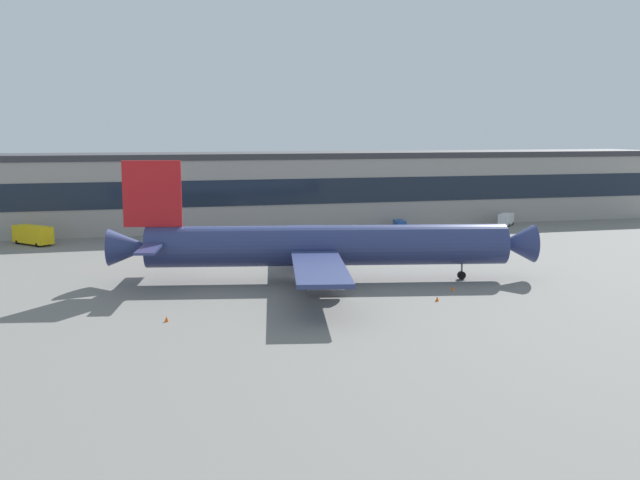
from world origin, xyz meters
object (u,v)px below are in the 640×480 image
(airliner, at_px, (321,246))
(fuel_truck, at_px, (32,234))
(crew_van, at_px, (506,219))
(traffic_cone_0, at_px, (453,288))
(traffic_cone_1, at_px, (437,299))
(traffic_cone_2, at_px, (167,319))
(follow_me_car, at_px, (400,224))

(airliner, relative_size, fuel_truck, 6.87)
(crew_van, relative_size, traffic_cone_0, 8.97)
(airliner, distance_m, crew_van, 71.64)
(traffic_cone_0, xyz_separation_m, traffic_cone_1, (-4.39, -5.00, -0.02))
(traffic_cone_0, distance_m, traffic_cone_1, 6.66)
(airliner, height_order, fuel_truck, airliner)
(traffic_cone_2, bearing_deg, traffic_cone_0, 9.91)
(follow_me_car, height_order, crew_van, crew_van)
(crew_van, distance_m, traffic_cone_0, 69.60)
(follow_me_car, xyz_separation_m, traffic_cone_2, (-51.44, -63.92, -0.80))
(fuel_truck, bearing_deg, traffic_cone_1, -49.91)
(crew_van, relative_size, traffic_cone_2, 9.18)
(follow_me_car, relative_size, traffic_cone_2, 8.04)
(traffic_cone_1, bearing_deg, traffic_cone_0, 48.74)
(traffic_cone_2, bearing_deg, airliner, 37.51)
(follow_me_car, relative_size, traffic_cone_1, 8.38)
(crew_van, distance_m, traffic_cone_2, 98.72)
(airliner, relative_size, follow_me_car, 12.23)
(traffic_cone_2, bearing_deg, follow_me_car, 51.17)
(follow_me_car, xyz_separation_m, crew_van, (24.09, -0.37, 0.37))
(follow_me_car, distance_m, traffic_cone_1, 65.71)
(follow_me_car, height_order, traffic_cone_0, follow_me_car)
(traffic_cone_2, bearing_deg, fuel_truck, 107.28)
(fuel_truck, xyz_separation_m, traffic_cone_2, (19.15, -61.56, -1.59))
(traffic_cone_0, height_order, traffic_cone_1, traffic_cone_0)
(follow_me_car, height_order, traffic_cone_1, follow_me_car)
(traffic_cone_2, bearing_deg, crew_van, 40.07)
(fuel_truck, relative_size, traffic_cone_0, 14.00)
(follow_me_car, distance_m, crew_van, 24.10)
(airliner, xyz_separation_m, crew_van, (53.97, 46.99, -3.36))
(follow_me_car, xyz_separation_m, traffic_cone_0, (-15.45, -57.63, -0.80))
(airliner, distance_m, follow_me_car, 56.12)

